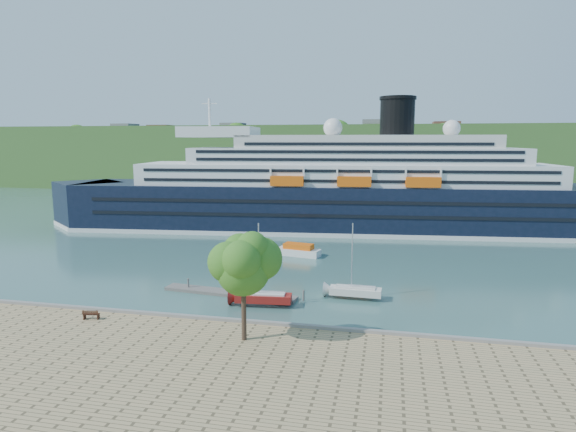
# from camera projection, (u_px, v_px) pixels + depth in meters

# --- Properties ---
(ground) EXTENTS (400.00, 400.00, 0.00)m
(ground) POSITION_uv_depth(u_px,v_px,m) (213.00, 329.00, 48.36)
(ground) COLOR #325956
(ground) RESTS_ON ground
(far_hillside) EXTENTS (400.00, 50.00, 24.00)m
(far_hillside) POSITION_uv_depth(u_px,v_px,m) (347.00, 158.00, 186.54)
(far_hillside) COLOR #375923
(far_hillside) RESTS_ON ground
(quay_coping) EXTENTS (220.00, 0.50, 0.30)m
(quay_coping) POSITION_uv_depth(u_px,v_px,m) (212.00, 318.00, 47.99)
(quay_coping) COLOR slate
(quay_coping) RESTS_ON promenade
(cruise_ship) EXTENTS (123.55, 30.28, 27.48)m
(cruise_ship) POSITION_uv_depth(u_px,v_px,m) (332.00, 165.00, 99.54)
(cruise_ship) COLOR black
(cruise_ship) RESTS_ON ground
(park_bench) EXTENTS (1.77, 1.01, 1.07)m
(park_bench) POSITION_uv_depth(u_px,v_px,m) (91.00, 314.00, 48.14)
(park_bench) COLOR #412012
(park_bench) RESTS_ON promenade
(promenade_tree) EXTENTS (6.50, 6.50, 10.76)m
(promenade_tree) POSITION_uv_depth(u_px,v_px,m) (243.00, 282.00, 42.41)
(promenade_tree) COLOR #2A681B
(promenade_tree) RESTS_ON promenade
(floating_pontoon) EXTENTS (17.21, 3.94, 0.38)m
(floating_pontoon) POSITION_uv_depth(u_px,v_px,m) (229.00, 293.00, 59.00)
(floating_pontoon) COLOR slate
(floating_pontoon) RESTS_ON ground
(sailboat_red) EXTENTS (7.25, 2.67, 9.16)m
(sailboat_red) POSITION_uv_depth(u_px,v_px,m) (263.00, 267.00, 54.30)
(sailboat_red) COLOR maroon
(sailboat_red) RESTS_ON ground
(sailboat_white_far) EXTENTS (6.82, 2.08, 8.74)m
(sailboat_white_far) POSITION_uv_depth(u_px,v_px,m) (356.00, 263.00, 56.84)
(sailboat_white_far) COLOR silver
(sailboat_white_far) RESTS_ON ground
(tender_launch) EXTENTS (7.57, 3.84, 2.00)m
(tender_launch) POSITION_uv_depth(u_px,v_px,m) (299.00, 250.00, 78.83)
(tender_launch) COLOR #ED5C0D
(tender_launch) RESTS_ON ground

